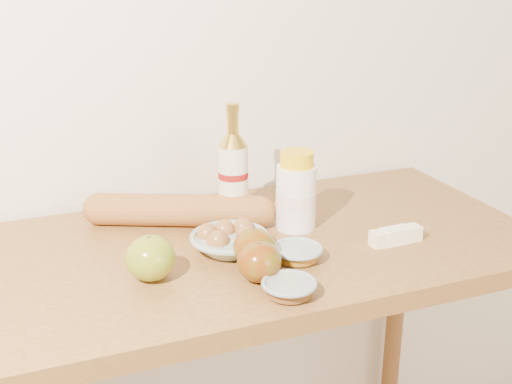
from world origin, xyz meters
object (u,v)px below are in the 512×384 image
(bourbon_bottle, at_px, (233,175))
(baguette, at_px, (179,210))
(cream_bottle, at_px, (296,193))
(egg_bowl, at_px, (229,240))
(table, at_px, (251,294))

(bourbon_bottle, distance_m, baguette, 0.14)
(bourbon_bottle, relative_size, cream_bottle, 1.56)
(egg_bowl, xyz_separation_m, baguette, (-0.06, 0.16, 0.01))
(baguette, bearing_deg, table, -26.28)
(table, relative_size, egg_bowl, 7.30)
(bourbon_bottle, bearing_deg, table, -96.41)
(bourbon_bottle, distance_m, cream_bottle, 0.14)
(bourbon_bottle, height_order, egg_bowl, bourbon_bottle)
(baguette, bearing_deg, bourbon_bottle, 12.69)
(egg_bowl, bearing_deg, cream_bottle, 18.94)
(table, height_order, egg_bowl, egg_bowl)
(baguette, bearing_deg, egg_bowl, -45.84)
(table, distance_m, egg_bowl, 0.16)
(egg_bowl, bearing_deg, bourbon_bottle, 66.97)
(table, height_order, baguette, baguette)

